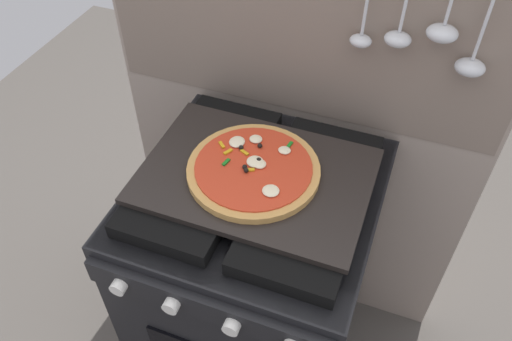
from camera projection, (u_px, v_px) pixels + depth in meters
kitchen_backsplash at (297, 129)px, 1.53m from camera, size 1.10×0.09×1.55m
stove at (256, 282)px, 1.55m from camera, size 0.60×0.64×0.90m
baking_tray at (256, 176)px, 1.23m from camera, size 0.54×0.38×0.02m
pizza_left at (254, 169)px, 1.22m from camera, size 0.32×0.32×0.03m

